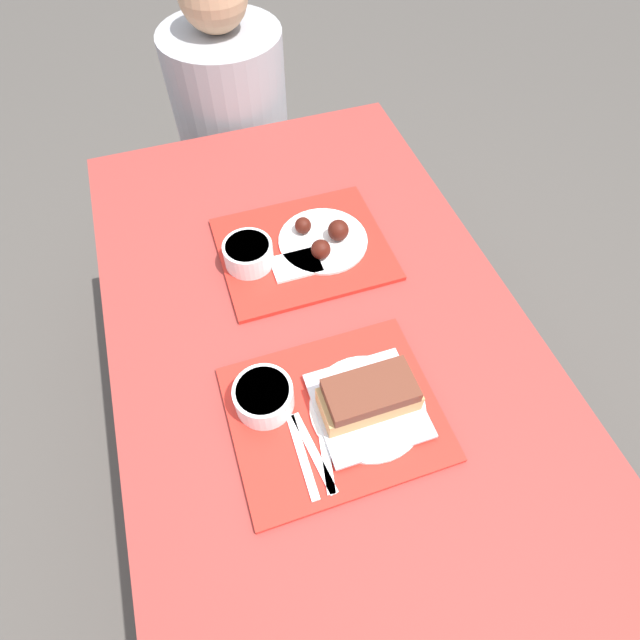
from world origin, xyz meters
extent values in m
plane|color=#4C4742|center=(0.00, 0.00, 0.00)|extent=(12.00, 12.00, 0.00)
cube|color=maroon|center=(0.00, 0.00, 0.76)|extent=(0.91, 1.61, 0.04)
cylinder|color=maroon|center=(-0.39, 0.73, 0.37)|extent=(0.07, 0.07, 0.74)
cylinder|color=maroon|center=(0.39, 0.73, 0.37)|extent=(0.07, 0.07, 0.74)
cube|color=maroon|center=(0.00, 1.03, 0.41)|extent=(0.86, 0.28, 0.04)
cylinder|color=maroon|center=(-0.37, 1.03, 0.20)|extent=(0.06, 0.06, 0.39)
cylinder|color=maroon|center=(0.37, 1.03, 0.20)|extent=(0.06, 0.06, 0.39)
cube|color=red|center=(-0.04, -0.17, 0.79)|extent=(0.41, 0.34, 0.01)
cube|color=red|center=(0.03, 0.27, 0.79)|extent=(0.41, 0.34, 0.01)
cylinder|color=white|center=(-0.16, -0.10, 0.82)|extent=(0.12, 0.12, 0.06)
cylinder|color=beige|center=(-0.16, -0.10, 0.84)|extent=(0.10, 0.10, 0.01)
cylinder|color=white|center=(0.03, -0.18, 0.80)|extent=(0.23, 0.23, 0.01)
cube|color=silver|center=(0.03, -0.18, 0.80)|extent=(0.20, 0.20, 0.01)
cube|color=tan|center=(0.03, -0.18, 0.83)|extent=(0.19, 0.09, 0.05)
cube|color=brown|center=(0.03, -0.18, 0.87)|extent=(0.17, 0.09, 0.03)
cube|color=white|center=(-0.10, -0.23, 0.79)|extent=(0.04, 0.17, 0.00)
cube|color=white|center=(-0.08, -0.23, 0.79)|extent=(0.05, 0.17, 0.00)
cube|color=white|center=(-0.12, -0.23, 0.79)|extent=(0.02, 0.17, 0.00)
cube|color=#A59E93|center=(-0.05, -0.09, 0.79)|extent=(0.04, 0.03, 0.01)
cylinder|color=white|center=(-0.10, 0.27, 0.82)|extent=(0.12, 0.12, 0.06)
cylinder|color=beige|center=(-0.10, 0.27, 0.84)|extent=(0.10, 0.10, 0.01)
cylinder|color=white|center=(0.09, 0.27, 0.80)|extent=(0.22, 0.22, 0.01)
sphere|color=#42140C|center=(0.12, 0.27, 0.83)|extent=(0.05, 0.05, 0.05)
sphere|color=#42140C|center=(0.05, 0.32, 0.82)|extent=(0.04, 0.04, 0.04)
sphere|color=#42140C|center=(0.06, 0.22, 0.82)|extent=(0.05, 0.05, 0.05)
cube|color=white|center=(0.00, 0.22, 0.80)|extent=(0.11, 0.08, 0.01)
cylinder|color=#9E9EA3|center=(0.01, 1.03, 0.70)|extent=(0.38, 0.38, 0.54)
camera|label=1|loc=(-0.19, -0.54, 1.70)|focal=28.00mm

